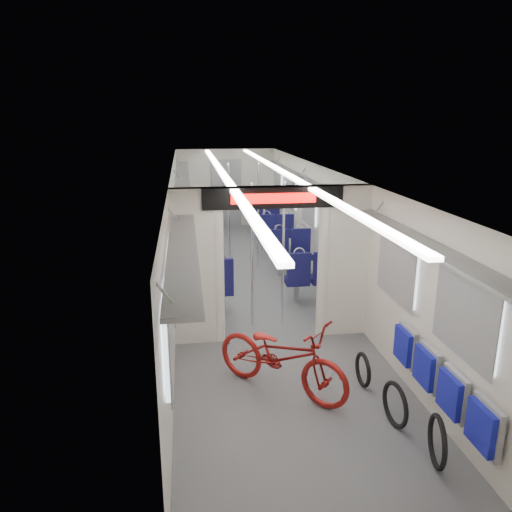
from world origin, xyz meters
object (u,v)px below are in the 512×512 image
Objects in this scene: stanchion_near_right at (283,255)px; flip_bench at (439,380)px; stanchion_near_left at (252,257)px; stanchion_far_left at (229,218)px; seat_bay_near_right at (300,261)px; bike_hoop_a at (437,444)px; bicycle at (281,356)px; bike_hoop_c at (363,371)px; bike_hoop_b at (395,406)px; seat_bay_near_left at (204,268)px; stanchion_far_right at (258,216)px; seat_bay_far_left at (198,223)px; seat_bay_far_right at (270,224)px.

flip_bench is at bearing -70.03° from stanchion_near_right.
stanchion_near_left and stanchion_far_left have the same top height.
stanchion_near_right is at bearing -79.53° from stanchion_far_left.
bike_hoop_a is at bearing -88.47° from seat_bay_near_right.
bicycle is 4.11× the size of bike_hoop_c.
bike_hoop_a is at bearing -78.79° from bike_hoop_b.
bike_hoop_b is at bearing -78.20° from stanchion_far_left.
bike_hoop_b is 3.24m from stanchion_near_left.
seat_bay_near_left is (-1.88, 4.36, 0.32)m from bike_hoop_b.
stanchion_near_left is at bearing -99.91° from stanchion_far_right.
stanchion_far_right reaches higher than seat_bay_near_right.
flip_bench is at bearing -15.08° from bike_hoop_b.
seat_bay_near_left is 0.93× the size of seat_bay_far_left.
stanchion_far_left is at bearing -120.12° from seat_bay_far_right.
bike_hoop_a is 1.20× the size of bike_hoop_c.
seat_bay_far_left is at bearing 120.22° from stanchion_far_right.
bike_hoop_b is at bearing -84.18° from stanchion_far_right.
bicycle is at bearing -88.22° from stanchion_far_left.
seat_bay_near_left is 1.82m from stanchion_far_left.
bicycle is at bearing -83.87° from seat_bay_far_left.
stanchion_near_right reaches higher than bike_hoop_c.
bicycle is at bearing -77.31° from seat_bay_near_left.
bicycle is 0.87× the size of flip_bench.
bike_hoop_c is (-0.06, 0.84, -0.03)m from bike_hoop_b.
seat_bay_near_right is 4.07m from seat_bay_far_left.
seat_bay_far_right is 0.83× the size of stanchion_near_left.
flip_bench is 8.63m from seat_bay_far_left.
stanchion_near_right is (-0.81, 3.56, 0.91)m from bike_hoop_a.
bike_hoop_b is 0.23× the size of seat_bay_far_left.
stanchion_far_left is (-1.24, -2.14, 0.63)m from seat_bay_far_right.
flip_bench is 0.99× the size of seat_bay_near_left.
bike_hoop_b is at bearing -85.10° from bicycle.
bike_hoop_c is (-0.47, 0.95, -0.38)m from flip_bench.
stanchion_far_left is (0.63, -2.25, 0.58)m from seat_bay_far_left.
bicycle is 7.39m from seat_bay_far_left.
bike_hoop_c is 0.23× the size of seat_bay_near_right.
seat_bay_near_right is 1.94m from stanchion_near_right.
seat_bay_far_right is at bearing 90.05° from bike_hoop_b.
seat_bay_far_right reaches higher than bike_hoop_c.
bike_hoop_b is 1.16× the size of bike_hoop_c.
bicycle is at bearing 179.00° from bike_hoop_c.
seat_bay_near_right reaches higher than bicycle.
flip_bench is 6.27m from stanchion_far_right.
seat_bay_far_left is (0.00, 3.84, 0.02)m from seat_bay_near_left.
bike_hoop_b is 0.22× the size of stanchion_near_right.
bike_hoop_b is 4.76m from seat_bay_near_left.
bicycle is 7.32m from seat_bay_far_right.
flip_bench is 0.71m from bike_hoop_a.
stanchion_near_left is (-1.17, 2.88, 0.92)m from bike_hoop_b.
seat_bay_far_left is 0.98× the size of stanchion_far_left.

